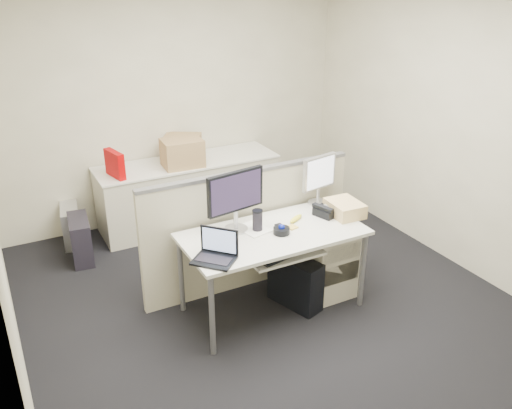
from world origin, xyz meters
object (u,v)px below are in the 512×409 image
desk (273,239)px  monitor_main (236,201)px  desk_phone (328,210)px  laptop (213,248)px

desk → monitor_main: monitor_main is taller
desk → desk_phone: 0.61m
laptop → desk_phone: bearing=60.6°
desk → monitor_main: bearing=144.2°
monitor_main → laptop: bearing=-142.7°
monitor_main → desk_phone: 0.88m
laptop → desk_phone: size_ratio=1.34×
desk → desk_phone: (0.60, 0.08, 0.10)m
laptop → desk: bearing=65.8°
laptop → desk_phone: (1.22, 0.29, -0.08)m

